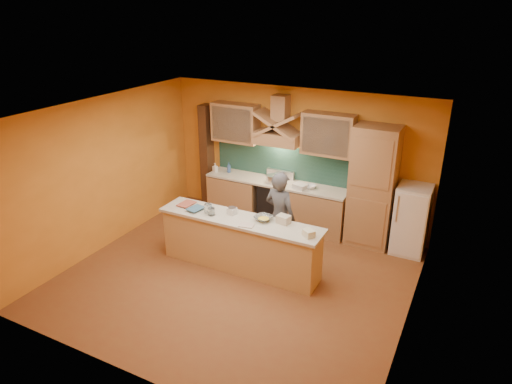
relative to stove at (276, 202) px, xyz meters
The scene contains 36 objects.
floor 2.27m from the stove, 82.23° to the right, with size 5.50×5.00×0.01m, color brown.
ceiling 3.23m from the stove, 82.23° to the right, with size 5.50×5.00×0.01m, color white.
wall_back 1.04m from the stove, 45.00° to the left, with size 5.50×0.02×2.80m, color orange.
wall_front 4.80m from the stove, 86.35° to the right, with size 5.50×0.02×2.80m, color orange.
wall_left 3.43m from the stove, 138.08° to the right, with size 0.02×5.00×2.80m, color orange.
wall_right 3.88m from the stove, 35.80° to the right, with size 0.02×5.00×2.80m, color orange.
base_cabinet_left 0.95m from the stove, behind, with size 1.10×0.60×0.86m, color #AF7C50.
base_cabinet_right 0.95m from the stove, ahead, with size 1.10×0.60×0.86m, color #AF7C50.
counter_top 0.45m from the stove, behind, with size 3.00×0.62×0.04m, color beige.
stove is the anchor object (origin of this frame).
backsplash 0.85m from the stove, 90.00° to the left, with size 3.00×0.03×0.70m, color #1B3C35.
range_hood 1.37m from the stove, 90.00° to the left, with size 0.92×0.50×0.24m, color #AF7C50.
hood_chimney 1.96m from the stove, 90.00° to the left, with size 0.30×0.30×0.50m, color #AF7C50.
upper_cabinet_left 1.85m from the stove, behind, with size 1.00×0.35×0.80m, color #AF7C50.
upper_cabinet_right 1.85m from the stove, ahead, with size 1.00×0.35×0.80m, color #AF7C50.
pantry_column 2.07m from the stove, ahead, with size 0.80×0.60×2.30m, color #AF7C50.
fridge 2.71m from the stove, ahead, with size 0.58×0.60×1.30m, color white.
trim_column_left 1.89m from the stove, behind, with size 0.20×0.30×2.30m, color #472816.
island_body 1.91m from the stove, 83.99° to the right, with size 2.80×0.55×0.88m, color tan.
island_top 1.97m from the stove, 83.99° to the right, with size 2.90×0.62×0.05m, color beige.
person 1.50m from the stove, 62.63° to the right, with size 0.60×0.39×1.65m, color #4C4C51.
pot_large 0.54m from the stove, 117.88° to the right, with size 0.25×0.25×0.15m, color silver.
pot_small 0.53m from the stove, 60.88° to the left, with size 0.20×0.20×0.15m, color silver.
soap_bottle_a 1.51m from the stove, behind, with size 0.09×0.09×0.20m, color silver.
soap_bottle_b 1.27m from the stove, behind, with size 0.09×0.09×0.23m, color #33538E.
bowl_back 0.91m from the stove, ahead, with size 0.21×0.21×0.07m, color silver.
dish_rack 0.79m from the stove, 13.46° to the right, with size 0.27×0.21×0.09m, color silver.
book_lower 2.17m from the stove, 119.55° to the right, with size 0.23×0.31×0.03m, color #A94F3C.
book_upper 2.14m from the stove, 111.08° to the right, with size 0.22×0.29×0.02m, color #3C6584.
jar_large 2.06m from the stove, 101.52° to the right, with size 0.13×0.13×0.16m, color silver.
jar_small 2.10m from the stove, 98.35° to the right, with size 0.12×0.12×0.13m, color white.
kitchen_scale 1.88m from the stove, 90.08° to the right, with size 0.13×0.13×0.11m, color silver.
mixing_bowl 1.95m from the stove, 71.74° to the right, with size 0.30×0.30×0.07m, color white.
cloth 2.18m from the stove, 78.43° to the right, with size 0.24×0.18×0.02m, color beige.
grocery_bag_a 2.03m from the stove, 61.86° to the right, with size 0.21×0.17×0.13m, color beige.
grocery_bag_b 2.51m from the stove, 53.56° to the right, with size 0.18×0.14×0.11m, color beige.
Camera 1 is at (3.27, -5.71, 4.28)m, focal length 32.00 mm.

